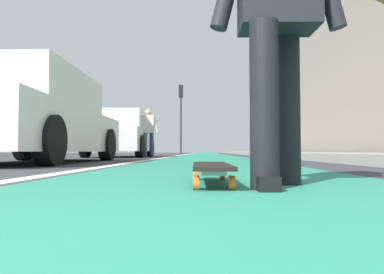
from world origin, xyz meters
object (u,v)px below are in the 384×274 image
(parked_car_mid, at_px, (121,135))
(pedestrian_distant, at_px, (148,130))
(traffic_light, at_px, (181,107))
(skateboard, at_px, (211,168))
(parked_car_near, at_px, (33,119))
(skater_person, at_px, (277,8))

(parked_car_mid, xyz_separation_m, pedestrian_distant, (-0.63, -1.01, 0.15))
(parked_car_mid, distance_m, traffic_light, 11.65)
(skateboard, xyz_separation_m, traffic_light, (21.08, 1.65, 3.03))
(parked_car_near, relative_size, parked_car_mid, 1.04)
(skateboard, height_order, skater_person, skater_person)
(parked_car_near, bearing_deg, traffic_light, -4.04)
(skateboard, distance_m, skater_person, 0.92)
(skateboard, relative_size, pedestrian_distant, 0.55)
(parked_car_near, bearing_deg, skater_person, -140.25)
(skateboard, distance_m, traffic_light, 21.36)
(parked_car_mid, bearing_deg, skater_person, -162.09)
(skater_person, height_order, parked_car_mid, skater_person)
(skateboard, height_order, parked_car_mid, parked_car_mid)
(pedestrian_distant, bearing_deg, skateboard, -168.57)
(traffic_light, relative_size, pedestrian_distant, 2.98)
(skater_person, xyz_separation_m, pedestrian_distant, (9.27, 2.19, -0.06))
(skater_person, bearing_deg, parked_car_near, 39.75)
(skater_person, distance_m, parked_car_mid, 10.40)
(skater_person, distance_m, traffic_light, 21.44)
(traffic_light, bearing_deg, skater_person, -174.64)
(skateboard, height_order, traffic_light, traffic_light)
(skateboard, bearing_deg, pedestrian_distant, 11.43)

